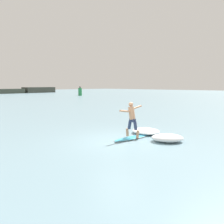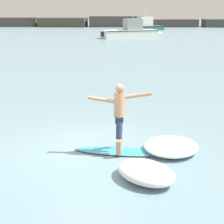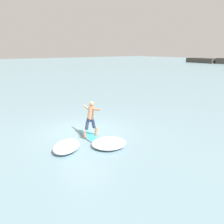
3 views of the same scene
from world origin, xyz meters
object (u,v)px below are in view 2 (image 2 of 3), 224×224
fishing_boat_near_jetty (132,32)px  surfboard (121,151)px  small_boat_offshore (145,26)px  surfer (119,112)px

fishing_boat_near_jetty → surfboard: bearing=-91.6°
fishing_boat_near_jetty → small_boat_offshore: bearing=81.0°
surfboard → surfer: size_ratio=1.49×
surfboard → surfer: 1.02m
surfboard → surfer: surfer is taller
small_boat_offshore → surfer: bearing=-93.8°
surfboard → small_boat_offshore: 51.78m
surfer → small_boat_offshore: small_boat_offshore is taller
fishing_boat_near_jetty → surfer: bearing=-91.6°
surfer → fishing_boat_near_jetty: size_ratio=0.22×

